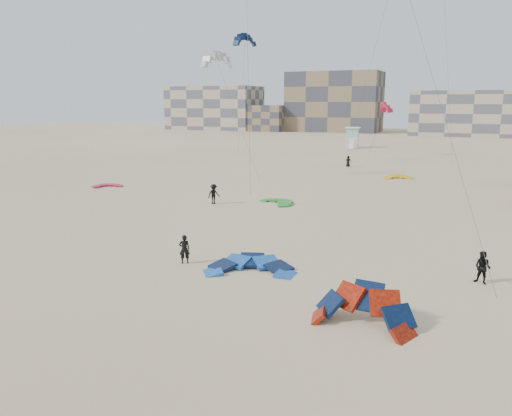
% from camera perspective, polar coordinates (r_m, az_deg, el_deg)
% --- Properties ---
extents(ground, '(320.00, 320.00, 0.00)m').
position_cam_1_polar(ground, '(24.88, -7.65, -9.47)').
color(ground, beige).
rests_on(ground, ground).
extents(kite_ground_blue, '(5.96, 6.11, 2.09)m').
position_cam_1_polar(kite_ground_blue, '(27.52, -0.68, -7.22)').
color(kite_ground_blue, blue).
rests_on(kite_ground_blue, ground).
extents(kite_ground_orange, '(4.66, 4.64, 4.32)m').
position_cam_1_polar(kite_ground_orange, '(21.67, 11.96, -13.01)').
color(kite_ground_orange, red).
rests_on(kite_ground_orange, ground).
extents(kite_ground_red, '(4.12, 4.14, 0.56)m').
position_cam_1_polar(kite_ground_red, '(56.75, -16.62, 2.33)').
color(kite_ground_red, '#CE1F46').
rests_on(kite_ground_red, ground).
extents(kite_ground_green, '(4.72, 4.77, 0.61)m').
position_cam_1_polar(kite_ground_green, '(45.53, 2.48, 0.53)').
color(kite_ground_green, green).
rests_on(kite_ground_green, ground).
extents(kite_ground_yellow, '(4.43, 4.55, 1.44)m').
position_cam_1_polar(kite_ground_yellow, '(62.61, 15.96, 3.24)').
color(kite_ground_yellow, '#FAB00F').
rests_on(kite_ground_yellow, ground).
extents(kitesurfer_main, '(0.73, 0.68, 1.68)m').
position_cam_1_polar(kitesurfer_main, '(28.86, -8.18, -4.67)').
color(kitesurfer_main, black).
rests_on(kitesurfer_main, ground).
extents(kitesurfer_b, '(1.01, 0.91, 1.70)m').
position_cam_1_polar(kitesurfer_b, '(27.92, 24.48, -6.23)').
color(kitesurfer_b, black).
rests_on(kitesurfer_b, ground).
extents(kitesurfer_c, '(1.17, 1.35, 1.82)m').
position_cam_1_polar(kitesurfer_c, '(45.27, -4.86, 1.60)').
color(kitesurfer_c, black).
rests_on(kitesurfer_c, ground).
extents(kitesurfer_e, '(0.90, 0.74, 1.58)m').
position_cam_1_polar(kitesurfer_e, '(72.43, 10.49, 5.27)').
color(kitesurfer_e, black).
rests_on(kitesurfer_e, ground).
extents(kite_fly_grey, '(10.35, 8.11, 13.96)m').
position_cam_1_polar(kite_fly_grey, '(59.68, -4.46, 16.35)').
color(kite_fly_grey, silver).
rests_on(kite_fly_grey, ground).
extents(kite_fly_navy, '(4.62, 4.59, 17.59)m').
position_cam_1_polar(kite_fly_navy, '(72.82, -1.28, 18.52)').
color(kite_fly_navy, '#0C1B44').
rests_on(kite_fly_navy, ground).
extents(kite_fly_red, '(4.72, 13.14, 8.44)m').
position_cam_1_polar(kite_fly_red, '(87.28, 14.61, 10.96)').
color(kite_fly_red, '#CE1F46').
rests_on(kite_fly_red, ground).
extents(lifeguard_tower_far, '(3.32, 5.83, 4.09)m').
position_cam_1_polar(lifeguard_tower_far, '(102.81, 10.95, 7.90)').
color(lifeguard_tower_far, white).
rests_on(lifeguard_tower_far, ground).
extents(condo_west_a, '(30.00, 15.00, 14.00)m').
position_cam_1_polar(condo_west_a, '(170.78, -4.77, 11.31)').
color(condo_west_a, tan).
rests_on(condo_west_a, ground).
extents(condo_west_b, '(28.00, 14.00, 18.00)m').
position_cam_1_polar(condo_west_b, '(159.33, 8.93, 11.88)').
color(condo_west_b, '#7E674C').
rests_on(condo_west_b, ground).
extents(condo_mid, '(32.00, 16.00, 12.00)m').
position_cam_1_polar(condo_mid, '(149.64, 23.62, 9.88)').
color(condo_mid, tan).
rests_on(condo_mid, ground).
extents(condo_fill_left, '(12.00, 10.00, 8.00)m').
position_cam_1_polar(condo_fill_left, '(160.31, 1.27, 10.23)').
color(condo_fill_left, '#7E674C').
rests_on(condo_fill_left, ground).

